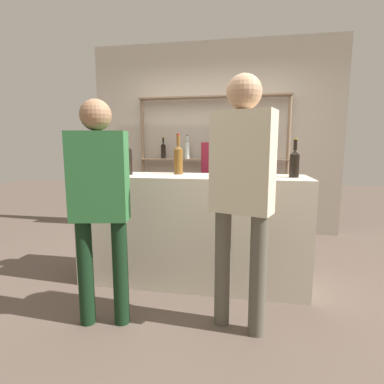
{
  "coord_description": "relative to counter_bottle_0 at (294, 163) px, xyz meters",
  "views": [
    {
      "loc": [
        0.48,
        -2.7,
        1.29
      ],
      "look_at": [
        0.0,
        0.0,
        0.87
      ],
      "focal_mm": 28.0,
      "sensor_mm": 36.0,
      "label": 1
    }
  ],
  "objects": [
    {
      "name": "back_shelf",
      "position": [
        -0.89,
        1.72,
        0.16
      ],
      "size": [
        2.18,
        0.18,
        2.0
      ],
      "color": "#897056",
      "rests_on": "ground_plane"
    },
    {
      "name": "bar_counter",
      "position": [
        -0.9,
        0.01,
        -0.64
      ],
      "size": [
        2.09,
        0.57,
        1.02
      ],
      "primitive_type": "cube",
      "color": "beige",
      "rests_on": "ground_plane"
    },
    {
      "name": "customer_right",
      "position": [
        -0.44,
        -0.68,
        -0.1
      ],
      "size": [
        0.44,
        0.31,
        1.75
      ],
      "rotation": [
        0.0,
        0.0,
        1.22
      ],
      "color": "#575347",
      "rests_on": "ground_plane"
    },
    {
      "name": "counter_bottle_1",
      "position": [
        -1.51,
        -0.01,
        0.02
      ],
      "size": [
        0.09,
        0.09,
        0.38
      ],
      "color": "black",
      "rests_on": "bar_counter"
    },
    {
      "name": "counter_bottle_0",
      "position": [
        0.0,
        0.0,
        0.0
      ],
      "size": [
        0.08,
        0.08,
        0.33
      ],
      "color": "black",
      "rests_on": "bar_counter"
    },
    {
      "name": "customer_left",
      "position": [
        -1.41,
        -0.79,
        -0.2
      ],
      "size": [
        0.42,
        0.24,
        1.6
      ],
      "rotation": [
        0.0,
        0.0,
        1.76
      ],
      "color": "black",
      "rests_on": "ground_plane"
    },
    {
      "name": "ground_plane",
      "position": [
        -0.9,
        0.01,
        -1.15
      ],
      "size": [
        16.0,
        16.0,
        0.0
      ],
      "primitive_type": "plane",
      "color": "brown"
    },
    {
      "name": "back_wall",
      "position": [
        -0.9,
        1.9,
        0.25
      ],
      "size": [
        3.69,
        0.12,
        2.8
      ],
      "primitive_type": "cube",
      "color": "#B2A899",
      "rests_on": "ground_plane"
    },
    {
      "name": "counter_bottle_2",
      "position": [
        -1.05,
        0.12,
        0.02
      ],
      "size": [
        0.09,
        0.09,
        0.39
      ],
      "color": "brown",
      "rests_on": "bar_counter"
    },
    {
      "name": "wine_glass",
      "position": [
        -0.44,
        0.13,
        -0.01
      ],
      "size": [
        0.08,
        0.08,
        0.16
      ],
      "color": "silver",
      "rests_on": "bar_counter"
    },
    {
      "name": "server_behind_counter",
      "position": [
        -0.73,
        0.89,
        -0.25
      ],
      "size": [
        0.44,
        0.25,
        1.54
      ],
      "rotation": [
        0.0,
        0.0,
        -1.4
      ],
      "color": "black",
      "rests_on": "ground_plane"
    },
    {
      "name": "ice_bucket",
      "position": [
        -1.75,
        0.01,
        -0.01
      ],
      "size": [
        0.2,
        0.2,
        0.24
      ],
      "color": "#846647",
      "rests_on": "bar_counter"
    }
  ]
}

